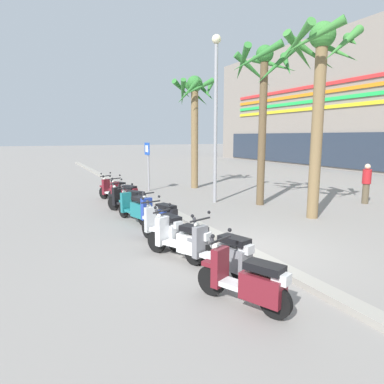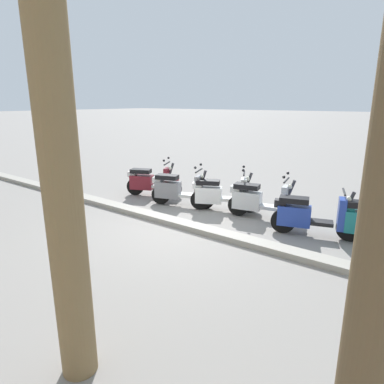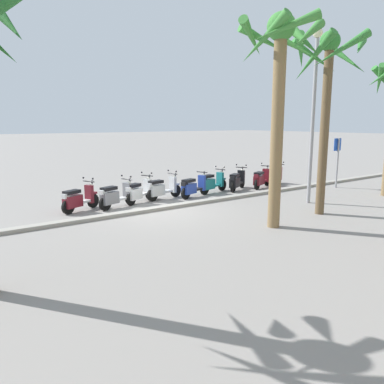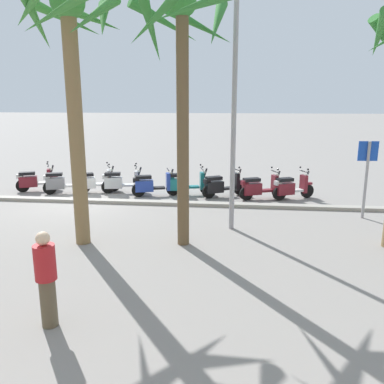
{
  "view_description": "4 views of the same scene",
  "coord_description": "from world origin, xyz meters",
  "px_view_note": "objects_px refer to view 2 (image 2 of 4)",
  "views": [
    {
      "loc": [
        6.6,
        -4.54,
        2.71
      ],
      "look_at": [
        -3.33,
        0.22,
        0.91
      ],
      "focal_mm": 32.02,
      "sensor_mm": 36.0,
      "label": 1
    },
    {
      "loc": [
        -4.53,
        5.66,
        2.78
      ],
      "look_at": [
        -0.53,
        0.26,
        0.97
      ],
      "focal_mm": 31.63,
      "sensor_mm": 36.0,
      "label": 2
    },
    {
      "loc": [
        6.81,
        11.63,
        3.17
      ],
      "look_at": [
        -0.49,
        1.47,
        0.85
      ],
      "focal_mm": 35.42,
      "sensor_mm": 36.0,
      "label": 3
    },
    {
      "loc": [
        -5.66,
        13.23,
        3.61
      ],
      "look_at": [
        -4.36,
        1.63,
        0.88
      ],
      "focal_mm": 36.85,
      "sensor_mm": 36.0,
      "label": 4
    }
  ],
  "objects_px": {
    "scooter_teal_mid_centre": "(379,223)",
    "scooter_grey_gap_after_mid": "(177,190)",
    "scooter_silver_lead_nearest": "(259,200)",
    "scooter_maroon_far_back": "(150,181)",
    "scooter_blue_tail_end": "(308,216)",
    "scooter_white_last_in_row": "(220,194)"
  },
  "relations": [
    {
      "from": "scooter_teal_mid_centre",
      "to": "scooter_grey_gap_after_mid",
      "type": "height_order",
      "value": "same"
    },
    {
      "from": "scooter_teal_mid_centre",
      "to": "scooter_silver_lead_nearest",
      "type": "xyz_separation_m",
      "value": [
        2.61,
        -0.05,
        -0.01
      ]
    },
    {
      "from": "scooter_teal_mid_centre",
      "to": "scooter_maroon_far_back",
      "type": "relative_size",
      "value": 1.11
    },
    {
      "from": "scooter_teal_mid_centre",
      "to": "scooter_blue_tail_end",
      "type": "height_order",
      "value": "scooter_teal_mid_centre"
    },
    {
      "from": "scooter_teal_mid_centre",
      "to": "scooter_silver_lead_nearest",
      "type": "bearing_deg",
      "value": -0.99
    },
    {
      "from": "scooter_blue_tail_end",
      "to": "scooter_teal_mid_centre",
      "type": "bearing_deg",
      "value": -165.29
    },
    {
      "from": "scooter_white_last_in_row",
      "to": "scooter_grey_gap_after_mid",
      "type": "relative_size",
      "value": 0.95
    },
    {
      "from": "scooter_teal_mid_centre",
      "to": "scooter_silver_lead_nearest",
      "type": "relative_size",
      "value": 0.99
    },
    {
      "from": "scooter_blue_tail_end",
      "to": "scooter_silver_lead_nearest",
      "type": "bearing_deg",
      "value": -15.96
    },
    {
      "from": "scooter_teal_mid_centre",
      "to": "scooter_maroon_far_back",
      "type": "xyz_separation_m",
      "value": [
        6.15,
        0.03,
        -0.01
      ]
    },
    {
      "from": "scooter_teal_mid_centre",
      "to": "scooter_silver_lead_nearest",
      "type": "distance_m",
      "value": 2.61
    },
    {
      "from": "scooter_silver_lead_nearest",
      "to": "scooter_grey_gap_after_mid",
      "type": "distance_m",
      "value": 2.26
    },
    {
      "from": "scooter_teal_mid_centre",
      "to": "scooter_blue_tail_end",
      "type": "relative_size",
      "value": 1.0
    },
    {
      "from": "scooter_white_last_in_row",
      "to": "scooter_grey_gap_after_mid",
      "type": "height_order",
      "value": "same"
    },
    {
      "from": "scooter_teal_mid_centre",
      "to": "scooter_maroon_far_back",
      "type": "distance_m",
      "value": 6.15
    },
    {
      "from": "scooter_white_last_in_row",
      "to": "scooter_maroon_far_back",
      "type": "xyz_separation_m",
      "value": [
        2.45,
        0.04,
        0.0
      ]
    },
    {
      "from": "scooter_blue_tail_end",
      "to": "scooter_silver_lead_nearest",
      "type": "distance_m",
      "value": 1.39
    },
    {
      "from": "scooter_grey_gap_after_mid",
      "to": "scooter_blue_tail_end",
      "type": "bearing_deg",
      "value": 179.78
    },
    {
      "from": "scooter_white_last_in_row",
      "to": "scooter_maroon_far_back",
      "type": "height_order",
      "value": "same"
    },
    {
      "from": "scooter_silver_lead_nearest",
      "to": "scooter_grey_gap_after_mid",
      "type": "bearing_deg",
      "value": 9.33
    },
    {
      "from": "scooter_silver_lead_nearest",
      "to": "scooter_white_last_in_row",
      "type": "bearing_deg",
      "value": 1.88
    },
    {
      "from": "scooter_teal_mid_centre",
      "to": "scooter_white_last_in_row",
      "type": "relative_size",
      "value": 1.08
    }
  ]
}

